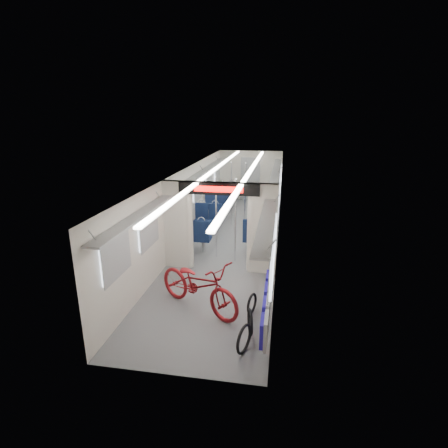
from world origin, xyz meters
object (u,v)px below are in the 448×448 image
(bike_hoop_b, at_px, (250,323))
(seat_bay_near_right, at_px, (262,225))
(bicycle, at_px, (198,285))
(stanchion_far_left, at_px, (231,194))
(flip_bench, at_px, (267,304))
(stanchion_near_right, at_px, (235,221))
(seat_bay_near_left, at_px, (202,225))
(bike_hoop_a, at_px, (244,340))
(bike_hoop_c, at_px, (252,305))
(stanchion_near_left, at_px, (216,218))
(stanchion_far_right, at_px, (245,196))
(seat_bay_far_left, at_px, (222,198))
(seat_bay_far_right, at_px, (267,202))

(bike_hoop_b, relative_size, seat_bay_near_right, 0.22)
(bicycle, height_order, stanchion_far_left, stanchion_far_left)
(flip_bench, distance_m, stanchion_near_right, 3.42)
(bicycle, height_order, seat_bay_near_right, seat_bay_near_right)
(seat_bay_near_left, bearing_deg, bike_hoop_a, -69.59)
(bicycle, bearing_deg, bike_hoop_c, -58.48)
(seat_bay_near_right, relative_size, stanchion_far_left, 0.98)
(bike_hoop_b, bearing_deg, stanchion_far_left, 101.55)
(stanchion_near_right, bearing_deg, bike_hoop_c, -74.73)
(bike_hoop_b, bearing_deg, bike_hoop_c, 92.65)
(flip_bench, bearing_deg, seat_bay_near_right, 94.92)
(bicycle, distance_m, flip_bench, 1.54)
(bicycle, xyz_separation_m, stanchion_near_left, (-0.17, 2.82, 0.59))
(bike_hoop_a, relative_size, stanchion_far_right, 0.23)
(seat_bay_near_right, distance_m, stanchion_near_left, 1.96)
(bike_hoop_c, xyz_separation_m, seat_bay_near_left, (-1.97, 3.99, 0.35))
(bicycle, relative_size, stanchion_far_left, 0.92)
(bicycle, height_order, bike_hoop_c, bicycle)
(seat_bay_near_left, xyz_separation_m, seat_bay_near_right, (1.87, 0.28, 0.02))
(bike_hoop_a, height_order, bike_hoop_c, bike_hoop_a)
(bike_hoop_b, xyz_separation_m, stanchion_near_right, (-0.74, 3.31, 0.93))
(bike_hoop_b, bearing_deg, bike_hoop_a, -95.11)
(stanchion_near_left, bearing_deg, seat_bay_near_left, 120.57)
(bike_hoop_b, height_order, seat_bay_near_left, seat_bay_near_left)
(bicycle, bearing_deg, seat_bay_far_left, 37.36)
(bike_hoop_a, distance_m, stanchion_far_right, 7.08)
(seat_bay_near_right, bearing_deg, seat_bay_near_left, -171.63)
(bike_hoop_c, bearing_deg, bike_hoop_b, -87.35)
(bike_hoop_b, height_order, stanchion_far_right, stanchion_far_right)
(seat_bay_near_left, xyz_separation_m, seat_bay_far_left, (0.00, 3.68, 0.01))
(seat_bay_far_right, relative_size, stanchion_far_left, 0.95)
(bike_hoop_a, bearing_deg, seat_bay_far_left, 102.33)
(flip_bench, height_order, seat_bay_near_right, seat_bay_near_right)
(bike_hoop_b, height_order, seat_bay_far_right, seat_bay_far_right)
(bicycle, relative_size, seat_bay_far_left, 0.95)
(flip_bench, xyz_separation_m, bike_hoop_b, (-0.29, -0.10, -0.36))
(bike_hoop_b, relative_size, seat_bay_near_left, 0.24)
(bike_hoop_c, height_order, seat_bay_far_right, seat_bay_far_right)
(flip_bench, xyz_separation_m, seat_bay_near_left, (-2.29, 4.59, -0.03))
(bike_hoop_a, distance_m, seat_bay_far_right, 8.56)
(bicycle, xyz_separation_m, flip_bench, (1.42, -0.59, 0.02))
(seat_bay_far_right, distance_m, stanchion_far_right, 1.83)
(bike_hoop_b, relative_size, stanchion_far_left, 0.22)
(flip_bench, relative_size, bike_hoop_a, 3.98)
(seat_bay_far_right, height_order, stanchion_far_right, stanchion_far_right)
(bike_hoop_a, height_order, stanchion_far_right, stanchion_far_right)
(seat_bay_near_left, height_order, stanchion_near_right, stanchion_near_right)
(bike_hoop_b, distance_m, bike_hoop_c, 0.70)
(bicycle, height_order, stanchion_near_left, stanchion_near_left)
(seat_bay_far_left, xyz_separation_m, stanchion_near_left, (0.70, -4.86, 0.59))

